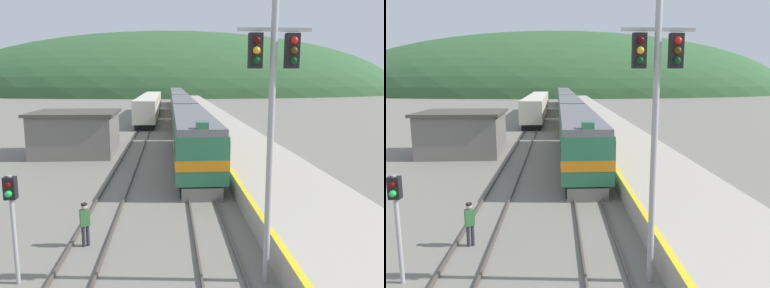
% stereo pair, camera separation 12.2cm
% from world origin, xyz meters
% --- Properties ---
extents(track_main, '(1.52, 180.00, 0.16)m').
position_xyz_m(track_main, '(0.00, 70.00, 0.08)').
color(track_main, '#4C443D').
rests_on(track_main, ground).
extents(track_siding, '(1.52, 180.00, 0.16)m').
position_xyz_m(track_siding, '(-4.94, 70.00, 0.08)').
color(track_siding, '#4C443D').
rests_on(track_siding, ground).
extents(platform, '(5.57, 140.00, 1.12)m').
position_xyz_m(platform, '(4.60, 50.00, 0.56)').
color(platform, '#ADA393').
rests_on(platform, ground).
extents(distant_hills, '(192.64, 86.69, 50.63)m').
position_xyz_m(distant_hills, '(0.00, 156.18, 0.00)').
color(distant_hills, '#335B33').
rests_on(distant_hills, ground).
extents(station_shed, '(7.11, 6.15, 3.76)m').
position_xyz_m(station_shed, '(-9.80, 28.13, 1.90)').
color(station_shed, slate).
rests_on(station_shed, ground).
extents(express_train_lead_car, '(2.93, 19.54, 4.30)m').
position_xyz_m(express_train_lead_car, '(0.00, 24.28, 2.16)').
color(express_train_lead_car, black).
rests_on(express_train_lead_car, ground).
extents(carriage_second, '(2.92, 20.43, 3.94)m').
position_xyz_m(carriage_second, '(0.00, 45.37, 2.15)').
color(carriage_second, black).
rests_on(carriage_second, ground).
extents(carriage_third, '(2.92, 20.43, 3.94)m').
position_xyz_m(carriage_third, '(0.00, 66.68, 2.15)').
color(carriage_third, black).
rests_on(carriage_third, ground).
extents(carriage_fourth, '(2.92, 20.43, 3.94)m').
position_xyz_m(carriage_fourth, '(0.00, 87.99, 2.15)').
color(carriage_fourth, black).
rests_on(carriage_fourth, ground).
extents(siding_train, '(2.90, 32.61, 3.75)m').
position_xyz_m(siding_train, '(-4.94, 58.25, 1.94)').
color(siding_train, black).
rests_on(siding_train, ground).
extents(signal_mast_main, '(2.20, 0.42, 8.90)m').
position_xyz_m(signal_mast_main, '(1.38, 6.77, 5.85)').
color(signal_mast_main, '#9E9EA3').
rests_on(signal_mast_main, ground).
extents(signal_post_siding, '(0.36, 0.42, 3.63)m').
position_xyz_m(signal_post_siding, '(-6.70, 7.11, 2.61)').
color(signal_post_siding, '#9E9EA3').
rests_on(signal_post_siding, ground).
extents(track_worker, '(0.42, 0.35, 1.77)m').
position_xyz_m(track_worker, '(-5.09, 9.78, 1.02)').
color(track_worker, '#2D2D33').
rests_on(track_worker, ground).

